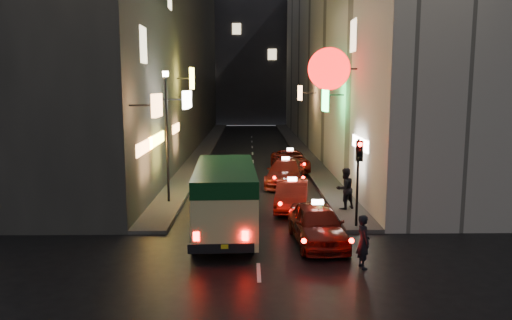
{
  "coord_description": "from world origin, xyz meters",
  "views": [
    {
      "loc": [
        -0.29,
        -10.71,
        5.74
      ],
      "look_at": [
        0.04,
        13.0,
        2.16
      ],
      "focal_mm": 35.0,
      "sensor_mm": 36.0,
      "label": 1
    }
  ],
  "objects_px": {
    "lamp_post": "(167,128)",
    "taxi_near": "(317,221)",
    "pedestrian_crossing": "(363,238)",
    "minibus": "(225,192)",
    "traffic_light": "(359,164)"
  },
  "relations": [
    {
      "from": "lamp_post",
      "to": "minibus",
      "type": "bearing_deg",
      "value": -59.97
    },
    {
      "from": "taxi_near",
      "to": "pedestrian_crossing",
      "type": "xyz_separation_m",
      "value": [
        1.12,
        -2.48,
        0.13
      ]
    },
    {
      "from": "minibus",
      "to": "lamp_post",
      "type": "height_order",
      "value": "lamp_post"
    },
    {
      "from": "taxi_near",
      "to": "lamp_post",
      "type": "height_order",
      "value": "lamp_post"
    },
    {
      "from": "traffic_light",
      "to": "lamp_post",
      "type": "bearing_deg",
      "value": 151.09
    },
    {
      "from": "pedestrian_crossing",
      "to": "taxi_near",
      "type": "bearing_deg",
      "value": 14.72
    },
    {
      "from": "traffic_light",
      "to": "lamp_post",
      "type": "relative_size",
      "value": 0.56
    },
    {
      "from": "lamp_post",
      "to": "taxi_near",
      "type": "bearing_deg",
      "value": -43.98
    },
    {
      "from": "minibus",
      "to": "taxi_near",
      "type": "height_order",
      "value": "minibus"
    },
    {
      "from": "pedestrian_crossing",
      "to": "lamp_post",
      "type": "xyz_separation_m",
      "value": [
        -7.5,
        8.65,
        2.75
      ]
    },
    {
      "from": "pedestrian_crossing",
      "to": "traffic_light",
      "type": "xyz_separation_m",
      "value": [
        0.7,
        4.12,
        1.71
      ]
    },
    {
      "from": "taxi_near",
      "to": "pedestrian_crossing",
      "type": "distance_m",
      "value": 2.73
    },
    {
      "from": "pedestrian_crossing",
      "to": "traffic_light",
      "type": "relative_size",
      "value": 0.56
    },
    {
      "from": "taxi_near",
      "to": "traffic_light",
      "type": "bearing_deg",
      "value": 42.0
    },
    {
      "from": "pedestrian_crossing",
      "to": "lamp_post",
      "type": "bearing_deg",
      "value": 31.48
    }
  ]
}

